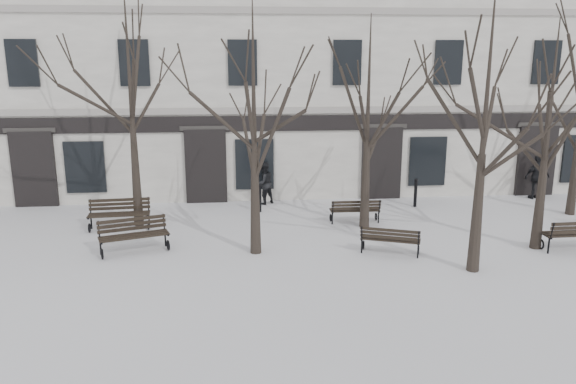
{
  "coord_description": "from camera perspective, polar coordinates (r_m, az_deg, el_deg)",
  "views": [
    {
      "loc": [
        -2.25,
        -13.8,
        5.68
      ],
      "look_at": [
        -0.73,
        3.0,
        1.56
      ],
      "focal_mm": 35.0,
      "sensor_mm": 36.0,
      "label": 1
    }
  ],
  "objects": [
    {
      "name": "ground",
      "position": [
        15.09,
        3.82,
        -8.4
      ],
      "size": [
        100.0,
        100.0,
        0.0
      ],
      "primitive_type": "plane",
      "color": "silver",
      "rests_on": "ground"
    },
    {
      "name": "building",
      "position": [
        26.86,
        -0.39,
        13.38
      ],
      "size": [
        40.4,
        10.2,
        11.4
      ],
      "color": "silver",
      "rests_on": "ground"
    },
    {
      "name": "tree_1",
      "position": [
        15.76,
        -3.51,
        9.29
      ],
      "size": [
        5.0,
        5.0,
        7.14
      ],
      "color": "black",
      "rests_on": "ground"
    },
    {
      "name": "tree_2",
      "position": [
        15.15,
        19.58,
        9.44
      ],
      "size": [
        5.32,
        5.32,
        7.6
      ],
      "color": "black",
      "rests_on": "ground"
    },
    {
      "name": "tree_3",
      "position": [
        17.82,
        25.09,
        7.64
      ],
      "size": [
        4.69,
        4.69,
        6.69
      ],
      "color": "black",
      "rests_on": "ground"
    },
    {
      "name": "tree_4",
      "position": [
        19.18,
        -15.81,
        11.22
      ],
      "size": [
        5.61,
        5.61,
        8.01
      ],
      "color": "black",
      "rests_on": "ground"
    },
    {
      "name": "tree_5",
      "position": [
        18.49,
        8.17,
        9.47
      ],
      "size": [
        4.87,
        4.87,
        6.96
      ],
      "color": "black",
      "rests_on": "ground"
    },
    {
      "name": "bench_0",
      "position": [
        17.19,
        -15.41,
        -4.15
      ],
      "size": [
        2.1,
        1.3,
        1.0
      ],
      "rotation": [
        0.0,
        0.0,
        0.32
      ],
      "color": "black",
      "rests_on": "ground"
    },
    {
      "name": "bench_1",
      "position": [
        16.65,
        10.35,
        -4.73
      ],
      "size": [
        1.79,
        1.18,
        0.86
      ],
      "rotation": [
        0.0,
        0.0,
        2.78
      ],
      "color": "black",
      "rests_on": "ground"
    },
    {
      "name": "bench_3",
      "position": [
        19.59,
        -16.76,
        -2.05
      ],
      "size": [
        2.05,
        0.88,
        1.01
      ],
      "rotation": [
        0.0,
        0.0,
        0.08
      ],
      "color": "black",
      "rests_on": "ground"
    },
    {
      "name": "bench_4",
      "position": [
        19.57,
        6.82,
        -1.81
      ],
      "size": [
        1.72,
        0.63,
        0.86
      ],
      "rotation": [
        0.0,
        0.0,
        3.14
      ],
      "color": "black",
      "rests_on": "ground"
    },
    {
      "name": "bollard_a",
      "position": [
        20.78,
        -2.88,
        -0.5
      ],
      "size": [
        0.14,
        0.14,
        1.07
      ],
      "color": "black",
      "rests_on": "ground"
    },
    {
      "name": "bollard_b",
      "position": [
        22.03,
        12.83,
        0.05
      ],
      "size": [
        0.14,
        0.14,
        1.11
      ],
      "color": "black",
      "rests_on": "ground"
    },
    {
      "name": "pedestrian_b",
      "position": [
        22.07,
        -2.44,
        -1.19
      ],
      "size": [
        1.02,
        0.96,
        1.66
      ],
      "primitive_type": "imported",
      "rotation": [
        0.0,
        0.0,
        3.69
      ],
      "color": "black",
      "rests_on": "ground"
    },
    {
      "name": "pedestrian_c",
      "position": [
        24.95,
        23.78,
        -0.61
      ],
      "size": [
        1.09,
        0.52,
        1.8
      ],
      "primitive_type": "imported",
      "rotation": [
        0.0,
        0.0,
        3.22
      ],
      "color": "black",
      "rests_on": "ground"
    }
  ]
}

